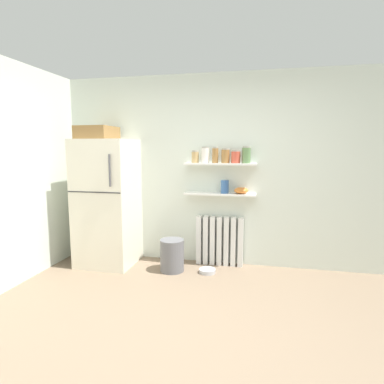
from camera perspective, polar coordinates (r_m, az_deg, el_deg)
ground_plane at (r=3.31m, az=0.76°, el=-21.11°), size 7.04×7.04×0.00m
back_wall at (r=4.44m, az=4.84°, el=3.85°), size 7.04×0.10×2.60m
refrigerator at (r=4.56m, az=-14.92°, el=-1.35°), size 0.74×0.73×1.90m
radiator at (r=4.48m, az=4.94°, el=-8.66°), size 0.64×0.12×0.67m
wall_shelf_lower at (r=4.31m, az=4.99°, el=-0.36°), size 0.96×0.22×0.02m
wall_shelf_upper at (r=4.27m, az=5.05°, el=5.00°), size 0.96×0.22×0.02m
storage_jar_0 at (r=4.33m, az=0.57°, el=6.31°), size 0.10×0.10×0.17m
storage_jar_1 at (r=4.30m, az=2.36°, el=6.61°), size 0.10×0.10×0.21m
storage_jar_2 at (r=4.28m, az=4.16°, el=6.59°), size 0.08×0.08×0.21m
storage_jar_3 at (r=4.26m, az=5.98°, el=6.44°), size 0.11×0.11×0.20m
storage_jar_4 at (r=4.25m, az=7.81°, el=6.25°), size 0.12×0.12×0.17m
storage_jar_5 at (r=4.24m, az=9.66°, el=6.54°), size 0.11×0.11×0.22m
vase at (r=4.29m, az=5.85°, el=0.95°), size 0.11×0.11×0.18m
shelf_bowl at (r=4.28m, az=8.76°, el=0.26°), size 0.19×0.19×0.09m
trash_bin at (r=4.28m, az=-3.57°, el=-11.20°), size 0.31×0.31×0.42m
pet_food_bowl at (r=4.28m, az=2.75°, el=-13.86°), size 0.21×0.21×0.05m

